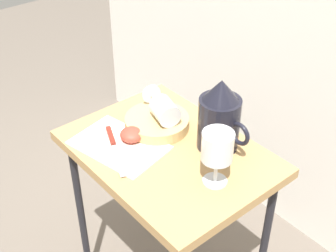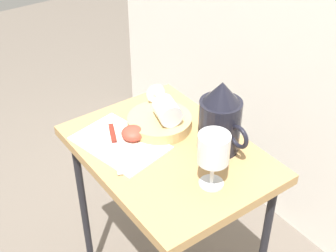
{
  "view_description": "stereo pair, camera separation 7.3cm",
  "coord_description": "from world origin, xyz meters",
  "px_view_note": "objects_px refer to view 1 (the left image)",
  "views": [
    {
      "loc": [
        0.79,
        -0.66,
        1.48
      ],
      "look_at": [
        0.0,
        0.0,
        0.74
      ],
      "focal_mm": 49.91,
      "sensor_mm": 36.0,
      "label": 1
    },
    {
      "loc": [
        0.84,
        -0.61,
        1.48
      ],
      "look_at": [
        0.0,
        0.0,
        0.74
      ],
      "focal_mm": 49.91,
      "sensor_mm": 36.0,
      "label": 2
    }
  ],
  "objects_px": {
    "basket_tray": "(157,123)",
    "pitcher": "(219,121)",
    "apple_half_left": "(132,135)",
    "knife": "(113,143)",
    "wine_glass_upright": "(217,149)",
    "table": "(168,168)",
    "wine_glass_tipped_near": "(164,110)"
  },
  "relations": [
    {
      "from": "pitcher",
      "to": "wine_glass_tipped_near",
      "type": "bearing_deg",
      "value": -158.26
    },
    {
      "from": "wine_glass_tipped_near",
      "to": "knife",
      "type": "distance_m",
      "value": 0.18
    },
    {
      "from": "apple_half_left",
      "to": "knife",
      "type": "relative_size",
      "value": 0.32
    },
    {
      "from": "table",
      "to": "wine_glass_upright",
      "type": "distance_m",
      "value": 0.25
    },
    {
      "from": "pitcher",
      "to": "knife",
      "type": "height_order",
      "value": "pitcher"
    },
    {
      "from": "pitcher",
      "to": "wine_glass_upright",
      "type": "height_order",
      "value": "pitcher"
    },
    {
      "from": "pitcher",
      "to": "wine_glass_tipped_near",
      "type": "distance_m",
      "value": 0.17
    },
    {
      "from": "apple_half_left",
      "to": "knife",
      "type": "bearing_deg",
      "value": -106.5
    },
    {
      "from": "basket_tray",
      "to": "wine_glass_upright",
      "type": "distance_m",
      "value": 0.3
    },
    {
      "from": "wine_glass_upright",
      "to": "apple_half_left",
      "type": "height_order",
      "value": "wine_glass_upright"
    },
    {
      "from": "basket_tray",
      "to": "wine_glass_upright",
      "type": "height_order",
      "value": "wine_glass_upright"
    },
    {
      "from": "basket_tray",
      "to": "knife",
      "type": "distance_m",
      "value": 0.15
    },
    {
      "from": "table",
      "to": "apple_half_left",
      "type": "bearing_deg",
      "value": -150.43
    },
    {
      "from": "table",
      "to": "wine_glass_tipped_near",
      "type": "height_order",
      "value": "wine_glass_tipped_near"
    },
    {
      "from": "wine_glass_upright",
      "to": "basket_tray",
      "type": "bearing_deg",
      "value": 172.59
    },
    {
      "from": "wine_glass_tipped_near",
      "to": "knife",
      "type": "xyz_separation_m",
      "value": [
        -0.03,
        -0.16,
        -0.06
      ]
    },
    {
      "from": "wine_glass_tipped_near",
      "to": "apple_half_left",
      "type": "distance_m",
      "value": 0.12
    },
    {
      "from": "table",
      "to": "wine_glass_tipped_near",
      "type": "distance_m",
      "value": 0.17
    },
    {
      "from": "wine_glass_upright",
      "to": "wine_glass_tipped_near",
      "type": "relative_size",
      "value": 0.99
    },
    {
      "from": "basket_tray",
      "to": "pitcher",
      "type": "bearing_deg",
      "value": 22.5
    },
    {
      "from": "table",
      "to": "knife",
      "type": "xyz_separation_m",
      "value": [
        -0.11,
        -0.11,
        0.08
      ]
    },
    {
      "from": "apple_half_left",
      "to": "knife",
      "type": "distance_m",
      "value": 0.06
    },
    {
      "from": "basket_tray",
      "to": "table",
      "type": "bearing_deg",
      "value": -22.72
    },
    {
      "from": "basket_tray",
      "to": "wine_glass_upright",
      "type": "xyz_separation_m",
      "value": [
        0.28,
        -0.04,
        0.09
      ]
    },
    {
      "from": "knife",
      "to": "wine_glass_tipped_near",
      "type": "bearing_deg",
      "value": 79.19
    },
    {
      "from": "basket_tray",
      "to": "knife",
      "type": "height_order",
      "value": "basket_tray"
    },
    {
      "from": "basket_tray",
      "to": "pitcher",
      "type": "relative_size",
      "value": 0.9
    },
    {
      "from": "basket_tray",
      "to": "pitcher",
      "type": "xyz_separation_m",
      "value": [
        0.18,
        0.07,
        0.07
      ]
    },
    {
      "from": "basket_tray",
      "to": "pitcher",
      "type": "distance_m",
      "value": 0.21
    },
    {
      "from": "basket_tray",
      "to": "knife",
      "type": "xyz_separation_m",
      "value": [
        -0.01,
        -0.15,
        -0.01
      ]
    },
    {
      "from": "wine_glass_upright",
      "to": "apple_half_left",
      "type": "relative_size",
      "value": 2.3
    },
    {
      "from": "wine_glass_tipped_near",
      "to": "knife",
      "type": "bearing_deg",
      "value": -100.81
    }
  ]
}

